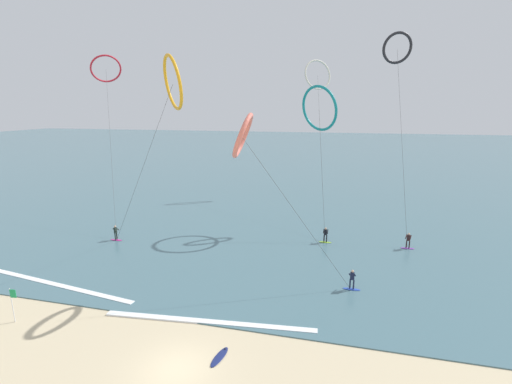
# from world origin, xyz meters

# --- Properties ---
(ground_plane) EXTENTS (400.00, 400.00, 0.00)m
(ground_plane) POSITION_xyz_m (0.00, 0.00, 0.00)
(ground_plane) COLOR beige
(sea_water) EXTENTS (400.00, 200.00, 0.08)m
(sea_water) POSITION_xyz_m (0.00, 104.31, 0.04)
(sea_water) COLOR #476B75
(sea_water) RESTS_ON ground
(surfer_lime) EXTENTS (1.40, 0.58, 1.70)m
(surfer_lime) POSITION_xyz_m (7.22, 21.50, 0.82)
(surfer_lime) COLOR #8CC62D
(surfer_lime) RESTS_ON ground
(surfer_magenta) EXTENTS (1.40, 0.59, 1.70)m
(surfer_magenta) POSITION_xyz_m (-15.29, 16.77, 0.82)
(surfer_magenta) COLOR #CC288E
(surfer_magenta) RESTS_ON ground
(surfer_violet) EXTENTS (1.40, 0.66, 1.70)m
(surfer_violet) POSITION_xyz_m (15.65, 21.74, 0.82)
(surfer_violet) COLOR purple
(surfer_violet) RESTS_ON ground
(surfer_cobalt) EXTENTS (1.40, 0.61, 1.70)m
(surfer_cobalt) POSITION_xyz_m (9.80, 11.52, 0.82)
(surfer_cobalt) COLOR #2647B7
(surfer_cobalt) RESTS_ON ground
(kite_amber) EXTENTS (12.13, 7.22, 18.49)m
(kite_amber) POSITION_xyz_m (-4.97, 11.54, 16.28)
(kite_amber) COLOR orange
(kite_amber) RESTS_ON ground
(kite_teal) EXTENTS (5.02, 7.61, 16.91)m
(kite_teal) POSITION_xyz_m (5.66, 26.87, 14.28)
(kite_teal) COLOR teal
(kite_teal) RESTS_ON ground
(kite_crimson) EXTENTS (13.43, 18.76, 21.92)m
(kite_crimson) POSITION_xyz_m (-26.18, 33.02, 19.97)
(kite_crimson) COLOR red
(kite_crimson) RESTS_ON ground
(kite_charcoal) EXTENTS (3.89, 12.18, 23.24)m
(kite_charcoal) POSITION_xyz_m (14.31, 32.73, 21.35)
(kite_charcoal) COLOR black
(kite_charcoal) RESTS_ON ground
(kite_coral) EXTENTS (9.73, 3.80, 14.05)m
(kite_coral) POSITION_xyz_m (1.16, 10.31, 12.29)
(kite_coral) COLOR #EA7260
(kite_coral) RESTS_ON ground
(kite_ivory) EXTENTS (5.66, 26.64, 22.11)m
(kite_ivory) POSITION_xyz_m (3.96, 46.06, 19.63)
(kite_ivory) COLOR silver
(kite_ivory) RESTS_ON ground
(surfboard_spare) EXTENTS (0.84, 1.96, 0.20)m
(surfboard_spare) POSITION_xyz_m (2.07, 1.50, 0.04)
(surfboard_spare) COLOR navy
(surfboard_spare) RESTS_ON ground
(beach_flag) EXTENTS (0.47, 0.08, 2.52)m
(beach_flag) POSITION_xyz_m (-12.68, 1.61, 1.68)
(beach_flag) COLOR silver
(beach_flag) RESTS_ON ground
(wave_crest_near) EXTENTS (14.75, 1.82, 0.12)m
(wave_crest_near) POSITION_xyz_m (0.17, 4.63, 0.06)
(wave_crest_near) COLOR white
(wave_crest_near) RESTS_ON ground
(wave_crest_mid) EXTENTS (15.74, 2.64, 0.12)m
(wave_crest_mid) POSITION_xyz_m (-14.02, 6.60, 0.06)
(wave_crest_mid) COLOR white
(wave_crest_mid) RESTS_ON ground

